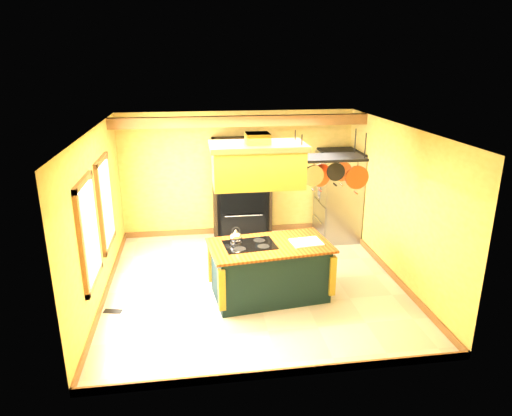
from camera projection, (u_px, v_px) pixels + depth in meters
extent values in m
plane|color=beige|center=(254.00, 283.00, 7.97)|extent=(5.00, 5.00, 0.00)
plane|color=white|center=(254.00, 128.00, 7.12)|extent=(5.00, 5.00, 0.00)
cube|color=#E3B153|center=(238.00, 174.00, 9.89)|extent=(5.00, 0.02, 2.70)
cube|color=#E3B153|center=(284.00, 279.00, 5.19)|extent=(5.00, 0.02, 2.70)
cube|color=#E3B153|center=(97.00, 217.00, 7.21)|extent=(0.02, 5.00, 2.70)
cube|color=#E3B153|center=(397.00, 204.00, 7.88)|extent=(0.02, 5.00, 2.70)
cube|color=#935D2D|center=(242.00, 121.00, 8.75)|extent=(5.00, 0.15, 0.20)
cube|color=#935D2D|center=(89.00, 233.00, 6.44)|extent=(0.06, 1.06, 1.56)
cube|color=white|center=(91.00, 232.00, 6.45)|extent=(0.02, 0.85, 1.34)
cube|color=#935D2D|center=(105.00, 203.00, 7.76)|extent=(0.06, 1.06, 1.56)
cube|color=white|center=(107.00, 203.00, 7.76)|extent=(0.02, 0.85, 1.34)
cube|color=#122729|center=(270.00, 272.00, 7.42)|extent=(1.87, 1.16, 0.88)
cube|color=brown|center=(270.00, 245.00, 7.27)|extent=(2.03, 1.28, 0.04)
cube|color=black|center=(250.00, 245.00, 7.24)|extent=(0.86, 0.64, 0.01)
ellipsoid|color=silver|center=(236.00, 237.00, 7.27)|extent=(0.20, 0.20, 0.16)
cube|color=white|center=(306.00, 242.00, 7.33)|extent=(0.52, 0.43, 0.02)
cube|color=#B28F2C|center=(258.00, 167.00, 6.84)|extent=(1.34, 0.72, 0.57)
cube|color=#935D2D|center=(258.00, 146.00, 6.74)|extent=(1.43, 0.81, 0.08)
cube|color=#B28F2C|center=(258.00, 141.00, 6.72)|extent=(0.35, 0.35, 0.23)
cube|color=black|center=(329.00, 158.00, 6.96)|extent=(1.08, 0.54, 0.04)
cylinder|color=black|center=(302.00, 148.00, 6.63)|extent=(0.02, 0.02, 0.40)
cylinder|color=black|center=(355.00, 141.00, 7.16)|extent=(0.02, 0.02, 0.40)
cylinder|color=black|center=(299.00, 170.00, 7.06)|extent=(0.28, 0.04, 0.28)
cylinder|color=silver|center=(314.00, 176.00, 6.90)|extent=(0.32, 0.03, 0.32)
cylinder|color=#CC5633|center=(321.00, 175.00, 7.14)|extent=(0.37, 0.04, 0.37)
cylinder|color=black|center=(336.00, 172.00, 6.93)|extent=(0.28, 0.03, 0.28)
cylinder|color=silver|center=(342.00, 171.00, 7.17)|extent=(0.32, 0.04, 0.32)
cylinder|color=#CC5633|center=(357.00, 177.00, 7.01)|extent=(0.37, 0.03, 0.37)
cube|color=#92959A|center=(338.00, 196.00, 9.74)|extent=(0.78, 0.95, 1.87)
cube|color=#92959A|center=(324.00, 181.00, 9.34)|extent=(0.03, 0.46, 1.01)
cube|color=#92959A|center=(318.00, 175.00, 9.78)|extent=(0.03, 0.46, 1.01)
cube|color=#92959A|center=(319.00, 219.00, 9.85)|extent=(0.03, 0.92, 0.78)
cube|color=black|center=(336.00, 235.00, 10.03)|extent=(0.74, 0.91, 0.06)
cube|color=black|center=(241.00, 186.00, 9.94)|extent=(1.23, 0.06, 2.17)
cube|color=black|center=(215.00, 190.00, 9.64)|extent=(0.06, 0.52, 2.17)
cube|color=black|center=(269.00, 188.00, 9.80)|extent=(0.06, 0.52, 2.17)
cube|color=black|center=(242.00, 183.00, 9.68)|extent=(1.23, 0.52, 0.05)
cube|color=black|center=(242.00, 208.00, 9.89)|extent=(1.11, 0.42, 1.17)
cube|color=black|center=(244.00, 201.00, 9.52)|extent=(0.96, 0.04, 0.52)
cube|color=black|center=(244.00, 225.00, 9.68)|extent=(0.96, 0.04, 0.47)
cube|color=black|center=(242.00, 172.00, 9.60)|extent=(1.11, 0.46, 0.02)
cube|color=black|center=(242.00, 160.00, 9.52)|extent=(1.11, 0.46, 0.02)
cube|color=black|center=(242.00, 148.00, 9.44)|extent=(1.11, 0.46, 0.02)
cylinder|color=white|center=(228.00, 170.00, 9.50)|extent=(0.22, 0.22, 0.07)
cylinder|color=teal|center=(258.00, 155.00, 9.49)|extent=(0.10, 0.10, 0.17)
cube|color=black|center=(113.00, 311.00, 7.08)|extent=(0.30, 0.18, 0.01)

